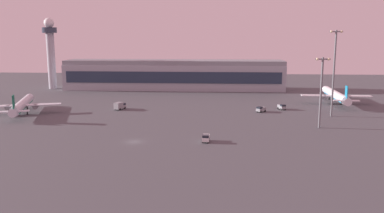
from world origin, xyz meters
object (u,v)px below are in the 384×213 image
Objects in this scene: control_tower at (51,48)px; airplane_mid_apron at (22,105)px; cargo_loader at (261,109)px; airplane_near_gate at (336,95)px; apron_light_east at (321,88)px; apron_light_west at (334,69)px; maintenance_van at (206,138)px; catering_truck at (120,106)px; baggage_tractor at (282,107)px.

control_tower reaches higher than airplane_mid_apron.
cargo_loader is (111.73, -64.16, -21.80)m from control_tower.
apron_light_east is at bearing -109.55° from airplane_near_gate.
cargo_loader is at bearing -11.08° from airplane_mid_apron.
control_tower is 156.98m from apron_light_east.
apron_light_east is (-9.33, -19.58, -4.54)m from apron_light_west.
airplane_near_gate is at bearing -16.03° from control_tower.
cargo_loader is (20.54, 46.27, 0.00)m from maintenance_van.
airplane_near_gate is 6.37× the size of catering_truck.
catering_truck reaches higher than maintenance_van.
control_tower is 144.87m from maintenance_van.
catering_truck is (-36.77, 48.07, 0.40)m from maintenance_van.
apron_light_west is at bearing 15.25° from catering_truck.
maintenance_van is 0.13× the size of apron_light_west.
airplane_mid_apron reaches higher than maintenance_van.
airplane_near_gate is at bearing -104.23° from cargo_loader.
airplane_mid_apron is 0.93× the size of airplane_near_gate.
airplane_near_gate is 52.82m from apron_light_east.
control_tower is at bearing -43.89° from baggage_tractor.
catering_truck is 0.19× the size of apron_light_west.
catering_truck is at bearing 159.01° from apron_light_east.
airplane_near_gate is 8.58× the size of baggage_tractor.
apron_light_west is (137.21, -70.96, -5.09)m from control_tower.
cargo_loader is at bearing 19.38° from catering_truck.
apron_light_west is at bearing 123.61° from baggage_tractor.
catering_truck is at bearing -48.89° from control_tower.
apron_light_west is at bearing -15.64° from airplane_mid_apron.
airplane_mid_apron is at bearing -9.45° from baggage_tractor.
airplane_near_gate is 88.16m from maintenance_van.
airplane_near_gate is 41.63m from cargo_loader.
apron_light_east is (-19.16, -48.28, 9.57)m from airplane_near_gate.
catering_truck is at bearing 42.15° from cargo_loader.
control_tower is 1.10× the size of airplane_mid_apron.
apron_light_west is at bearing -137.58° from maintenance_van.
maintenance_van is 62.88m from apron_light_west.
control_tower reaches higher than catering_truck.
maintenance_van is 0.92× the size of baggage_tractor.
apron_light_east is at bearing -25.76° from airplane_mid_apron.
maintenance_van and baggage_tractor have the same top height.
airplane_mid_apron is 5.94× the size of catering_truck.
airplane_near_gate reaches higher than maintenance_van.
apron_light_east is (127.88, -90.54, -9.63)m from control_tower.
maintenance_van is at bearing -50.45° from control_tower.
airplane_near_gate reaches higher than airplane_mid_apron.
apron_light_west reaches higher than catering_truck.
cargo_loader is 10.96m from baggage_tractor.
apron_light_east is (108.91, -16.71, 9.76)m from airplane_mid_apron.
baggage_tractor is (9.15, 6.04, 0.00)m from cargo_loader.
apron_light_east is (6.99, -32.42, 12.18)m from baggage_tractor.
baggage_tractor is (120.88, -58.12, -21.80)m from control_tower.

